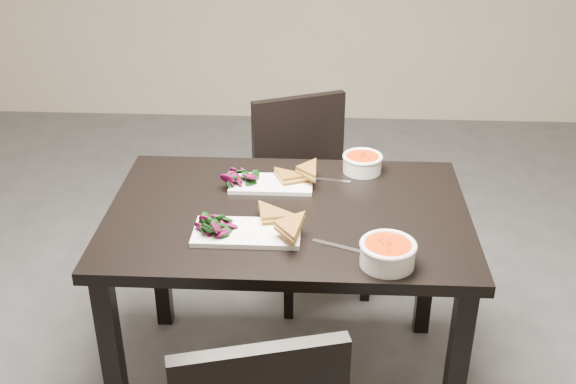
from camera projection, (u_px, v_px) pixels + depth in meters
The scene contains 13 objects.
ground at pixel (282, 349), 2.84m from camera, with size 5.00×5.00×0.00m, color #47474C.
table at pixel (288, 236), 2.38m from camera, with size 1.20×0.80×0.75m.
chair_far at pixel (307, 184), 3.07m from camera, with size 0.55×0.55×0.85m.
plate_near at pixel (247, 233), 2.19m from camera, with size 0.33×0.17×0.02m, color white.
sandwich_near at pixel (268, 221), 2.18m from camera, with size 0.17×0.13×0.05m, color #9A6520, non-canonical shape.
salad_near at pixel (215, 223), 2.18m from camera, with size 0.10×0.09×0.05m, color black, non-canonical shape.
soup_bowl_near at pixel (388, 252), 2.03m from camera, with size 0.17×0.17×0.07m.
cutlery_near at pixel (340, 247), 2.13m from camera, with size 0.18×0.02×0.00m, color silver.
plate_far at pixel (271, 184), 2.48m from camera, with size 0.29×0.15×0.01m, color white.
sandwich_far at pixel (289, 179), 2.45m from camera, with size 0.15×0.11×0.05m, color #9A6520, non-canonical shape.
salad_far at pixel (243, 176), 2.48m from camera, with size 0.09×0.08×0.04m, color black, non-canonical shape.
soup_bowl_far at pixel (362, 162), 2.57m from camera, with size 0.15×0.15×0.07m.
cutlery_far at pixel (326, 180), 2.53m from camera, with size 0.18×0.02×0.00m, color silver.
Camera 1 is at (0.14, -2.20, 1.90)m, focal length 43.82 mm.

